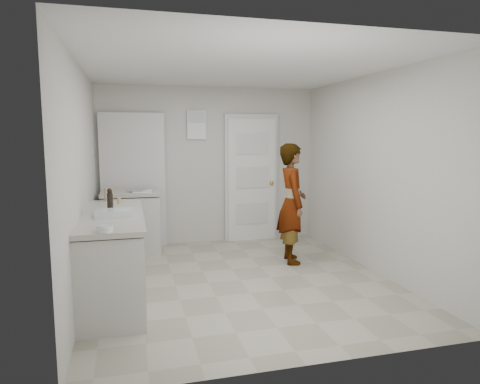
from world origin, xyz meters
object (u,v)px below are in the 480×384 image
object	(u,v)px
spice_jar	(119,200)
baking_dish	(114,213)
person	(292,203)
oil_cruet_a	(110,201)
oil_cruet_b	(110,201)
egg_bowl	(104,229)
cake_mix_box	(109,195)

from	to	relation	value
spice_jar	baking_dish	size ratio (longest dim) A/B	0.20
person	spice_jar	size ratio (longest dim) A/B	22.72
baking_dish	spice_jar	bearing A→B (deg)	87.86
oil_cruet_a	oil_cruet_b	distance (m)	0.08
baking_dish	egg_bowl	bearing A→B (deg)	-94.51
person	oil_cruet_b	xyz separation A→B (m)	(-2.34, -0.75, 0.23)
person	cake_mix_box	distance (m)	2.40
oil_cruet_b	spice_jar	bearing A→B (deg)	83.04
person	baking_dish	distance (m)	2.49
baking_dish	egg_bowl	world-z (taller)	baking_dish
spice_jar	oil_cruet_a	world-z (taller)	oil_cruet_a
person	egg_bowl	distance (m)	2.89
baking_dish	oil_cruet_a	bearing A→B (deg)	99.04
person	oil_cruet_b	world-z (taller)	person
oil_cruet_b	egg_bowl	bearing A→B (deg)	-90.67
spice_jar	baking_dish	xyz separation A→B (m)	(-0.03, -0.84, -0.01)
person	spice_jar	world-z (taller)	person
oil_cruet_b	egg_bowl	distance (m)	0.93
person	egg_bowl	world-z (taller)	person
egg_bowl	oil_cruet_a	bearing A→B (deg)	89.34
cake_mix_box	baking_dish	xyz separation A→B (m)	(0.09, -1.04, -0.05)
person	cake_mix_box	world-z (taller)	person
oil_cruet_a	baking_dish	world-z (taller)	oil_cruet_a
spice_jar	oil_cruet_a	bearing A→B (deg)	-97.92
cake_mix_box	person	bearing A→B (deg)	-22.92
baking_dish	egg_bowl	size ratio (longest dim) A/B	2.62
person	oil_cruet_a	world-z (taller)	person
spice_jar	oil_cruet_b	size ratio (longest dim) A/B	0.27
oil_cruet_a	baking_dish	xyz separation A→B (m)	(0.05, -0.29, -0.09)
spice_jar	oil_cruet_b	bearing A→B (deg)	-96.96
cake_mix_box	oil_cruet_b	size ratio (longest dim) A/B	0.63
cake_mix_box	oil_cruet_a	xyz separation A→B (m)	(0.04, -0.76, 0.03)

